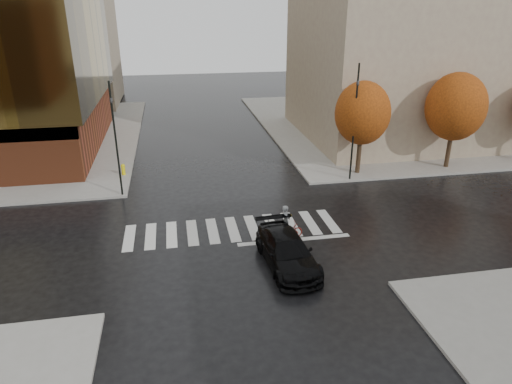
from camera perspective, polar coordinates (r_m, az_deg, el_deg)
ground at (r=24.61m, az=-2.77°, el=-5.18°), size 120.00×120.00×0.00m
sidewalk_ne at (r=50.11m, az=18.37°, el=8.34°), size 30.00×30.00×0.15m
crosswalk at (r=25.05m, az=-2.93°, el=-4.65°), size 12.00×3.00×0.01m
building_ne_tan at (r=43.44m, az=17.56°, el=18.59°), size 16.00×16.00×18.00m
building_nw_far at (r=60.07m, az=-24.72°, el=19.47°), size 14.00×12.00×20.00m
tree_ne_a at (r=32.46m, az=13.17°, el=9.57°), size 3.80×3.80×6.50m
tree_ne_b at (r=35.77m, az=23.71°, el=9.72°), size 4.20×4.20×6.89m
sedan at (r=21.46m, az=3.91°, el=-7.41°), size 2.48×5.29×1.49m
cyclist at (r=23.90m, az=3.85°, el=-4.39°), size 1.65×0.65×1.86m
traffic_light_nw at (r=29.03m, az=-17.22°, el=7.10°), size 0.21×0.19×7.13m
traffic_light_ne at (r=31.04m, az=12.28°, el=9.43°), size 0.18×0.21×7.80m
fire_hydrant at (r=33.61m, az=-16.26°, el=2.80°), size 0.28×0.28×0.79m
manhole at (r=26.60m, az=3.84°, el=-2.95°), size 0.73×0.73×0.01m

